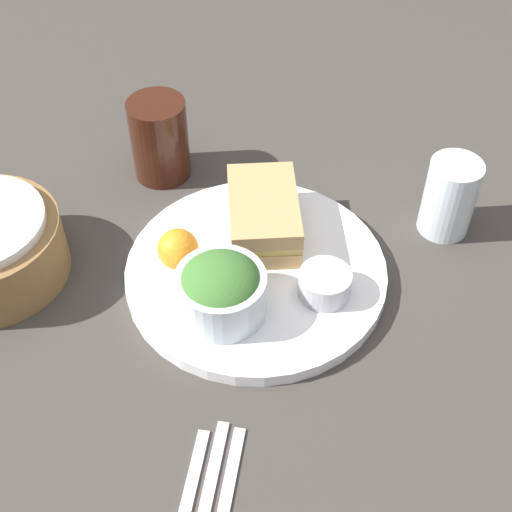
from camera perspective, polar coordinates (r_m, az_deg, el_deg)
name	(u,v)px	position (r m, az deg, el deg)	size (l,w,h in m)	color
ground_plane	(256,277)	(0.88, 0.00, -1.68)	(4.00, 4.00, 0.00)	#3D3833
plate	(256,272)	(0.87, 0.00, -1.30)	(0.32, 0.32, 0.02)	white
sandwich	(263,215)	(0.89, 0.60, 3.29)	(0.14, 0.09, 0.06)	tan
salad_bowl	(221,289)	(0.80, -2.82, -2.68)	(0.10, 0.10, 0.07)	silver
dressing_cup	(325,284)	(0.83, 5.52, -2.24)	(0.06, 0.06, 0.03)	#B7B7BC
orange_wedge	(178,249)	(0.86, -6.25, 0.54)	(0.05, 0.05, 0.05)	orange
drink_glass	(160,139)	(1.00, -7.72, 9.25)	(0.08, 0.08, 0.12)	#38190F
fork	(224,508)	(0.72, -2.58, -19.49)	(0.17, 0.01, 0.01)	silver
knife	(205,505)	(0.72, -4.06, -19.25)	(0.18, 0.01, 0.01)	silver
spoon	(187,502)	(0.72, -5.54, -19.00)	(0.15, 0.01, 0.01)	silver
water_glass	(450,197)	(0.94, 15.22, 4.57)	(0.07, 0.07, 0.11)	silver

